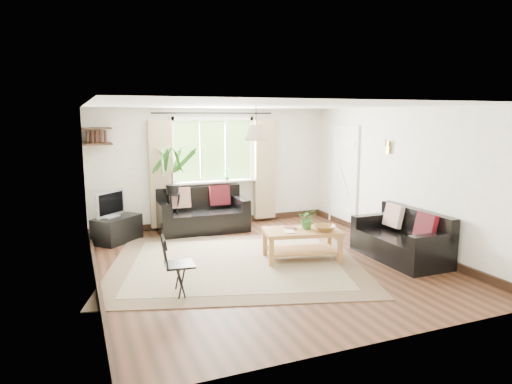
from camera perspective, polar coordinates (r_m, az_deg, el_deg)
name	(u,v)px	position (r m, az deg, el deg)	size (l,w,h in m)	color
floor	(266,263)	(7.16, 1.21, -8.81)	(5.50, 5.50, 0.00)	black
ceiling	(266,105)	(6.80, 1.29, 10.76)	(5.50, 5.50, 0.00)	white
wall_back	(213,167)	(9.45, -5.36, 3.10)	(5.00, 0.02, 2.40)	silver
wall_front	(379,227)	(4.53, 15.14, -4.27)	(5.00, 0.02, 2.40)	silver
wall_left	(90,197)	(6.34, -20.01, -0.63)	(0.02, 5.50, 2.40)	silver
wall_right	(400,178)	(8.19, 17.55, 1.69)	(0.02, 5.50, 2.40)	silver
rug	(236,263)	(7.12, -2.54, -8.84)	(3.76, 3.23, 0.02)	#BBAE91
window	(214,150)	(9.38, -5.32, 5.20)	(2.50, 0.16, 2.16)	white
door	(343,177)	(9.55, 10.88, 1.83)	(0.06, 0.96, 2.06)	silver
corner_shelf	(97,136)	(8.76, -19.27, 6.63)	(0.50, 0.50, 0.34)	black
pendant_lamp	(256,129)	(7.17, 0.00, 7.90)	(0.36, 0.36, 0.54)	beige
wall_sconce	(387,145)	(8.32, 16.05, 5.63)	(0.12, 0.12, 0.28)	beige
sofa_back	(203,211)	(9.01, -6.69, -2.38)	(1.72, 0.86, 0.81)	black
sofa_right	(400,236)	(7.58, 17.57, -5.28)	(0.79, 1.59, 0.75)	black
coffee_table	(302,245)	(7.28, 5.71, -6.56)	(1.18, 0.64, 0.48)	#986131
table_plant	(308,219)	(7.26, 6.48, -3.33)	(0.29, 0.25, 0.32)	#2F6729
bowl	(325,228)	(7.21, 8.62, -4.46)	(0.34, 0.34, 0.08)	olive
book_a	(285,232)	(7.05, 3.60, -4.97)	(0.15, 0.21, 0.02)	silver
book_b	(285,228)	(7.28, 3.69, -4.47)	(0.16, 0.22, 0.02)	#572F23
tv_stand	(117,229)	(8.63, -16.97, -4.46)	(0.85, 0.48, 0.46)	black
tv	(110,203)	(8.52, -17.78, -1.38)	(0.65, 0.22, 0.50)	#A5A5AA
palm_stand	(173,190)	(8.90, -10.38, 0.21)	(0.65, 0.65, 1.67)	black
folding_chair	(180,266)	(5.91, -9.53, -9.07)	(0.40, 0.40, 0.77)	black
sill_plant	(227,174)	(9.42, -3.68, 2.28)	(0.14, 0.10, 0.27)	#2D6023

